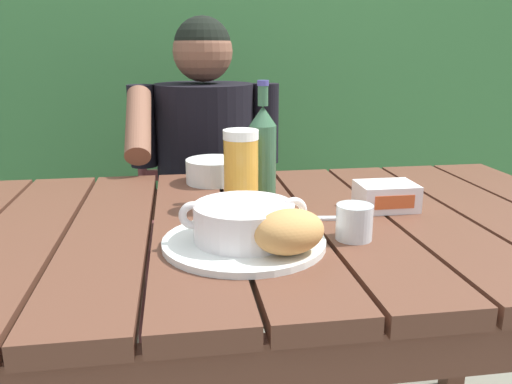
% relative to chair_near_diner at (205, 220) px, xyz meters
% --- Properties ---
extents(dining_table, '(1.45, 0.85, 0.76)m').
position_rel_chair_near_diner_xyz_m(dining_table, '(0.09, -0.86, 0.20)').
color(dining_table, brown).
rests_on(dining_table, ground_plane).
extents(hedge_backdrop, '(3.30, 0.77, 2.04)m').
position_rel_chair_near_diner_xyz_m(hedge_backdrop, '(0.19, 0.78, 0.37)').
color(hedge_backdrop, '#3E7A40').
rests_on(hedge_backdrop, ground_plane).
extents(chair_near_diner, '(0.50, 0.45, 0.92)m').
position_rel_chair_near_diner_xyz_m(chair_near_diner, '(0.00, 0.00, 0.00)').
color(chair_near_diner, brown).
rests_on(chair_near_diner, ground_plane).
extents(person_eating, '(0.48, 0.47, 1.20)m').
position_rel_chair_near_diner_xyz_m(person_eating, '(-0.00, -0.20, 0.23)').
color(person_eating, black).
rests_on(person_eating, ground_plane).
extents(serving_plate, '(0.29, 0.29, 0.01)m').
position_rel_chair_near_diner_xyz_m(serving_plate, '(0.02, -1.00, 0.29)').
color(serving_plate, white).
rests_on(serving_plate, dining_table).
extents(soup_bowl, '(0.23, 0.18, 0.07)m').
position_rel_chair_near_diner_xyz_m(soup_bowl, '(0.02, -1.00, 0.33)').
color(soup_bowl, white).
rests_on(soup_bowl, serving_plate).
extents(bread_roll, '(0.15, 0.13, 0.07)m').
position_rel_chair_near_diner_xyz_m(bread_roll, '(0.09, -1.07, 0.34)').
color(bread_roll, tan).
rests_on(bread_roll, serving_plate).
extents(beer_glass, '(0.08, 0.08, 0.17)m').
position_rel_chair_near_diner_xyz_m(beer_glass, '(0.04, -0.77, 0.37)').
color(beer_glass, gold).
rests_on(beer_glass, dining_table).
extents(beer_bottle, '(0.06, 0.06, 0.27)m').
position_rel_chair_near_diner_xyz_m(beer_bottle, '(0.10, -0.71, 0.40)').
color(beer_bottle, '#355F40').
rests_on(beer_bottle, dining_table).
extents(water_glass_small, '(0.07, 0.07, 0.07)m').
position_rel_chair_near_diner_xyz_m(water_glass_small, '(0.22, -1.00, 0.32)').
color(water_glass_small, silver).
rests_on(water_glass_small, dining_table).
extents(butter_tub, '(0.13, 0.10, 0.06)m').
position_rel_chair_near_diner_xyz_m(butter_tub, '(0.36, -0.83, 0.32)').
color(butter_tub, white).
rests_on(butter_tub, dining_table).
extents(table_knife, '(0.16, 0.04, 0.01)m').
position_rel_chair_near_diner_xyz_m(table_knife, '(0.17, -0.88, 0.29)').
color(table_knife, silver).
rests_on(table_knife, dining_table).
extents(diner_bowl, '(0.15, 0.15, 0.06)m').
position_rel_chair_near_diner_xyz_m(diner_bowl, '(-0.00, -0.54, 0.32)').
color(diner_bowl, white).
rests_on(diner_bowl, dining_table).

